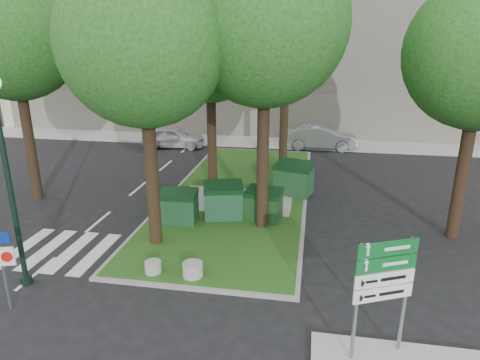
% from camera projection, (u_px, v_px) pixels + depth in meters
% --- Properties ---
extents(ground, '(120.00, 120.00, 0.00)m').
position_uv_depth(ground, '(175.00, 287.00, 12.59)').
color(ground, black).
rests_on(ground, ground).
extents(median_island, '(6.00, 16.00, 0.12)m').
position_uv_depth(median_island, '(239.00, 194.00, 19.96)').
color(median_island, '#294F16').
rests_on(median_island, ground).
extents(median_kerb, '(6.30, 16.30, 0.10)m').
position_uv_depth(median_kerb, '(239.00, 194.00, 19.96)').
color(median_kerb, gray).
rests_on(median_kerb, ground).
extents(building_sidewalk, '(42.00, 3.00, 0.12)m').
position_uv_depth(building_sidewalk, '(258.00, 142.00, 29.85)').
color(building_sidewalk, '#999993').
rests_on(building_sidewalk, ground).
extents(zebra_crossing, '(5.00, 3.00, 0.01)m').
position_uv_depth(zebra_crossing, '(84.00, 252.00, 14.60)').
color(zebra_crossing, silver).
rests_on(zebra_crossing, ground).
extents(apartment_building, '(41.00, 12.00, 16.00)m').
position_uv_depth(apartment_building, '(272.00, 24.00, 34.35)').
color(apartment_building, '#C1AE90').
rests_on(apartment_building, ground).
extents(tree_median_near_left, '(5.20, 5.20, 10.53)m').
position_uv_depth(tree_median_near_left, '(145.00, 26.00, 12.89)').
color(tree_median_near_left, black).
rests_on(tree_median_near_left, ground).
extents(tree_median_near_right, '(5.60, 5.60, 11.46)m').
position_uv_depth(tree_median_near_right, '(268.00, 5.00, 13.98)').
color(tree_median_near_right, black).
rests_on(tree_median_near_right, ground).
extents(tree_median_mid, '(4.80, 4.80, 9.99)m').
position_uv_depth(tree_median_mid, '(212.00, 38.00, 18.99)').
color(tree_median_mid, black).
rests_on(tree_median_mid, ground).
extents(tree_median_far, '(5.80, 5.80, 11.93)m').
position_uv_depth(tree_median_far, '(290.00, 9.00, 20.85)').
color(tree_median_far, black).
rests_on(tree_median_far, ground).
extents(tree_street_left, '(5.40, 5.40, 11.00)m').
position_uv_depth(tree_street_left, '(13.00, 20.00, 17.21)').
color(tree_street_left, black).
rests_on(tree_street_left, ground).
extents(dumpster_a, '(1.46, 1.06, 1.31)m').
position_uv_depth(dumpster_a, '(179.00, 207.00, 16.58)').
color(dumpster_a, '#0F381C').
rests_on(dumpster_a, median_island).
extents(dumpster_b, '(1.76, 1.43, 1.44)m').
position_uv_depth(dumpster_b, '(223.00, 201.00, 17.02)').
color(dumpster_b, '#113D25').
rests_on(dumpster_b, median_island).
extents(dumpster_c, '(1.56, 1.25, 1.29)m').
position_uv_depth(dumpster_c, '(263.00, 205.00, 16.81)').
color(dumpster_c, black).
rests_on(dumpster_c, median_island).
extents(dumpster_d, '(1.91, 1.58, 1.54)m').
position_uv_depth(dumpster_d, '(294.00, 178.00, 19.55)').
color(dumpster_d, '#123A1B').
rests_on(dumpster_d, median_island).
extents(bollard_left, '(0.50, 0.50, 0.36)m').
position_uv_depth(bollard_left, '(153.00, 267.00, 13.10)').
color(bollard_left, '#999994').
rests_on(bollard_left, median_island).
extents(bollard_right, '(0.61, 0.61, 0.43)m').
position_uv_depth(bollard_right, '(193.00, 269.00, 12.88)').
color(bollard_right, '#999994').
rests_on(bollard_right, median_island).
extents(bollard_mid, '(0.57, 0.57, 0.41)m').
position_uv_depth(bollard_mid, '(190.00, 213.00, 17.09)').
color(bollard_mid, '#A3A39E').
rests_on(bollard_mid, median_island).
extents(litter_bin, '(0.40, 0.40, 0.70)m').
position_uv_depth(litter_bin, '(301.00, 166.00, 22.84)').
color(litter_bin, gold).
rests_on(litter_bin, median_island).
extents(street_lamp, '(0.49, 0.49, 6.14)m').
position_uv_depth(street_lamp, '(5.00, 159.00, 11.55)').
color(street_lamp, black).
rests_on(street_lamp, ground).
extents(traffic_sign_pole, '(0.70, 0.25, 2.40)m').
position_uv_depth(traffic_sign_pole, '(1.00, 258.00, 11.12)').
color(traffic_sign_pole, slate).
rests_on(traffic_sign_pole, ground).
extents(directional_sign, '(1.31, 0.62, 2.84)m').
position_uv_depth(directional_sign, '(383.00, 281.00, 9.19)').
color(directional_sign, slate).
rests_on(directional_sign, sidewalk_corner).
extents(car_white, '(4.25, 2.01, 1.41)m').
position_uv_depth(car_white, '(173.00, 137.00, 28.37)').
color(car_white, silver).
rests_on(car_white, ground).
extents(car_silver, '(4.71, 1.69, 1.54)m').
position_uv_depth(car_silver, '(321.00, 137.00, 28.01)').
color(car_silver, '#9B9EA2').
rests_on(car_silver, ground).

